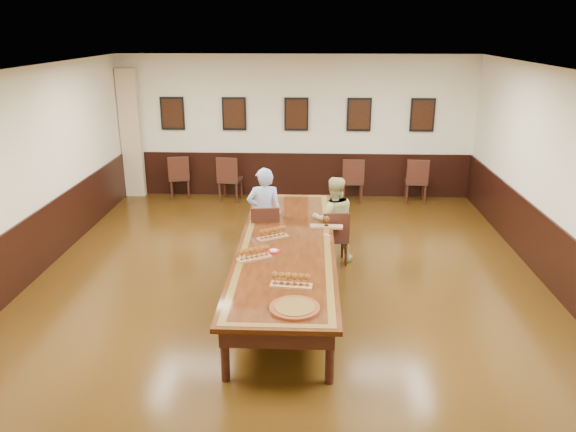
{
  "coord_description": "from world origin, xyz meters",
  "views": [
    {
      "loc": [
        0.34,
        -7.66,
        3.78
      ],
      "look_at": [
        0.0,
        0.5,
        1.0
      ],
      "focal_mm": 35.0,
      "sensor_mm": 36.0,
      "label": 1
    }
  ],
  "objects_px": {
    "person_woman": "(333,219)",
    "spare_chair_b": "(230,178)",
    "conference_table": "(287,252)",
    "chair_woman": "(334,236)",
    "person_man": "(264,214)",
    "chair_man": "(265,233)",
    "spare_chair_c": "(353,180)",
    "spare_chair_d": "(416,180)",
    "spare_chair_a": "(180,176)",
    "carved_platter": "(295,308)"
  },
  "relations": [
    {
      "from": "spare_chair_b",
      "to": "person_woman",
      "type": "xyz_separation_m",
      "value": [
        2.21,
        -3.37,
        0.21
      ]
    },
    {
      "from": "person_man",
      "to": "conference_table",
      "type": "relative_size",
      "value": 0.32
    },
    {
      "from": "chair_woman",
      "to": "conference_table",
      "type": "xyz_separation_m",
      "value": [
        -0.74,
        -1.06,
        0.15
      ]
    },
    {
      "from": "chair_man",
      "to": "spare_chair_a",
      "type": "xyz_separation_m",
      "value": [
        -2.26,
        3.61,
        -0.0
      ]
    },
    {
      "from": "spare_chair_d",
      "to": "person_woman",
      "type": "bearing_deg",
      "value": 64.76
    },
    {
      "from": "chair_man",
      "to": "carved_platter",
      "type": "bearing_deg",
      "value": 93.71
    },
    {
      "from": "spare_chair_b",
      "to": "carved_platter",
      "type": "height_order",
      "value": "spare_chair_b"
    },
    {
      "from": "chair_man",
      "to": "person_woman",
      "type": "distance_m",
      "value": 1.17
    },
    {
      "from": "spare_chair_c",
      "to": "spare_chair_b",
      "type": "bearing_deg",
      "value": 0.65
    },
    {
      "from": "chair_woman",
      "to": "person_woman",
      "type": "distance_m",
      "value": 0.28
    },
    {
      "from": "chair_man",
      "to": "spare_chair_d",
      "type": "xyz_separation_m",
      "value": [
        3.11,
        3.46,
        0.01
      ]
    },
    {
      "from": "spare_chair_b",
      "to": "carved_platter",
      "type": "xyz_separation_m",
      "value": [
        1.66,
        -6.56,
        0.26
      ]
    },
    {
      "from": "spare_chair_b",
      "to": "spare_chair_a",
      "type": "bearing_deg",
      "value": -0.75
    },
    {
      "from": "chair_woman",
      "to": "person_man",
      "type": "height_order",
      "value": "person_man"
    },
    {
      "from": "spare_chair_b",
      "to": "person_man",
      "type": "distance_m",
      "value": 3.5
    },
    {
      "from": "spare_chair_d",
      "to": "person_woman",
      "type": "xyz_separation_m",
      "value": [
        -1.97,
        -3.39,
        0.22
      ]
    },
    {
      "from": "spare_chair_d",
      "to": "spare_chair_b",
      "type": "bearing_deg",
      "value": 5.23
    },
    {
      "from": "chair_woman",
      "to": "spare_chair_d",
      "type": "distance_m",
      "value": 4.0
    },
    {
      "from": "spare_chair_d",
      "to": "carved_platter",
      "type": "xyz_separation_m",
      "value": [
        -2.51,
        -6.59,
        0.26
      ]
    },
    {
      "from": "spare_chair_a",
      "to": "person_woman",
      "type": "xyz_separation_m",
      "value": [
        3.41,
        -3.55,
        0.23
      ]
    },
    {
      "from": "chair_woman",
      "to": "spare_chair_c",
      "type": "distance_m",
      "value": 3.51
    },
    {
      "from": "spare_chair_b",
      "to": "carved_platter",
      "type": "bearing_deg",
      "value": 112.3
    },
    {
      "from": "chair_man",
      "to": "person_man",
      "type": "relative_size",
      "value": 0.63
    },
    {
      "from": "chair_woman",
      "to": "person_man",
      "type": "distance_m",
      "value": 1.22
    },
    {
      "from": "spare_chair_d",
      "to": "person_man",
      "type": "relative_size",
      "value": 0.64
    },
    {
      "from": "chair_man",
      "to": "spare_chair_c",
      "type": "bearing_deg",
      "value": -123.25
    },
    {
      "from": "person_woman",
      "to": "person_man",
      "type": "bearing_deg",
      "value": -9.15
    },
    {
      "from": "conference_table",
      "to": "spare_chair_d",
      "type": "bearing_deg",
      "value": 59.39
    },
    {
      "from": "spare_chair_b",
      "to": "conference_table",
      "type": "relative_size",
      "value": 0.21
    },
    {
      "from": "chair_woman",
      "to": "spare_chair_d",
      "type": "xyz_separation_m",
      "value": [
        1.95,
        3.49,
        0.04
      ]
    },
    {
      "from": "spare_chair_d",
      "to": "chair_man",
      "type": "bearing_deg",
      "value": 52.87
    },
    {
      "from": "person_woman",
      "to": "spare_chair_b",
      "type": "bearing_deg",
      "value": -63.75
    },
    {
      "from": "spare_chair_c",
      "to": "carved_platter",
      "type": "bearing_deg",
      "value": 81.12
    },
    {
      "from": "person_man",
      "to": "person_woman",
      "type": "distance_m",
      "value": 1.16
    },
    {
      "from": "person_woman",
      "to": "carved_platter",
      "type": "bearing_deg",
      "value": 73.26
    },
    {
      "from": "person_man",
      "to": "carved_platter",
      "type": "distance_m",
      "value": 3.3
    },
    {
      "from": "spare_chair_a",
      "to": "carved_platter",
      "type": "bearing_deg",
      "value": 101.8
    },
    {
      "from": "chair_woman",
      "to": "carved_platter",
      "type": "height_order",
      "value": "chair_woman"
    },
    {
      "from": "chair_man",
      "to": "conference_table",
      "type": "xyz_separation_m",
      "value": [
        0.41,
        -1.1,
        0.11
      ]
    },
    {
      "from": "spare_chair_b",
      "to": "spare_chair_c",
      "type": "distance_m",
      "value": 2.76
    },
    {
      "from": "person_man",
      "to": "spare_chair_d",
      "type": "bearing_deg",
      "value": -139.98
    },
    {
      "from": "chair_woman",
      "to": "person_man",
      "type": "xyz_separation_m",
      "value": [
        -1.17,
        0.14,
        0.33
      ]
    },
    {
      "from": "carved_platter",
      "to": "spare_chair_c",
      "type": "bearing_deg",
      "value": 80.52
    },
    {
      "from": "spare_chair_b",
      "to": "carved_platter",
      "type": "distance_m",
      "value": 6.78
    },
    {
      "from": "spare_chair_d",
      "to": "person_woman",
      "type": "relative_size",
      "value": 0.7
    },
    {
      "from": "spare_chair_d",
      "to": "person_man",
      "type": "distance_m",
      "value": 4.59
    },
    {
      "from": "chair_woman",
      "to": "spare_chair_d",
      "type": "relative_size",
      "value": 0.91
    },
    {
      "from": "spare_chair_a",
      "to": "spare_chair_c",
      "type": "relative_size",
      "value": 0.98
    },
    {
      "from": "chair_woman",
      "to": "spare_chair_a",
      "type": "xyz_separation_m",
      "value": [
        -3.42,
        3.65,
        0.03
      ]
    },
    {
      "from": "chair_woman",
      "to": "carved_platter",
      "type": "xyz_separation_m",
      "value": [
        -0.56,
        -3.1,
        0.31
      ]
    }
  ]
}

